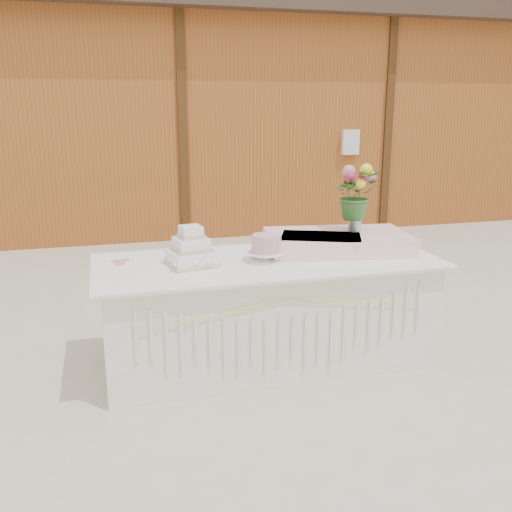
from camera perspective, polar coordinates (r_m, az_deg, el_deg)
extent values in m
plane|color=beige|center=(4.27, 1.08, -10.39)|extent=(80.00, 80.00, 0.00)
cube|color=brown|center=(9.77, -9.05, 12.85)|extent=(12.00, 4.00, 3.00)
cube|color=#3A2A20|center=(9.85, -9.47, 22.47)|extent=(12.60, 4.60, 0.30)
cube|color=white|center=(4.12, 1.10, -5.68)|extent=(2.28, 0.88, 0.75)
cube|color=white|center=(4.01, 1.13, -0.52)|extent=(2.40, 1.00, 0.02)
cube|color=white|center=(3.88, -6.46, -0.19)|extent=(0.34, 0.34, 0.10)
cube|color=beige|center=(3.89, -6.44, -0.62)|extent=(0.35, 0.35, 0.02)
cube|color=white|center=(3.86, -6.50, 1.17)|extent=(0.24, 0.24, 0.09)
cube|color=beige|center=(3.87, -6.49, 0.81)|extent=(0.26, 0.26, 0.02)
cube|color=white|center=(3.84, -6.54, 2.42)|extent=(0.16, 0.16, 0.08)
cube|color=beige|center=(3.84, -6.53, 2.11)|extent=(0.17, 0.17, 0.02)
cylinder|color=white|center=(3.96, 1.05, -0.43)|extent=(0.22, 0.22, 0.01)
cylinder|color=white|center=(3.96, 1.05, -0.04)|extent=(0.07, 0.07, 0.04)
cylinder|color=white|center=(3.95, 1.05, 0.33)|extent=(0.26, 0.26, 0.01)
cylinder|color=#C38C92|center=(3.93, 1.06, 1.27)|extent=(0.21, 0.21, 0.12)
cube|color=#FFCDCD|center=(4.29, 8.13, 1.41)|extent=(1.11, 0.75, 0.13)
cylinder|color=#B5B5BA|center=(4.36, 9.84, 3.39)|extent=(0.10, 0.10, 0.14)
imported|color=#356A2A|center=(4.31, 9.99, 6.72)|extent=(0.36, 0.32, 0.37)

